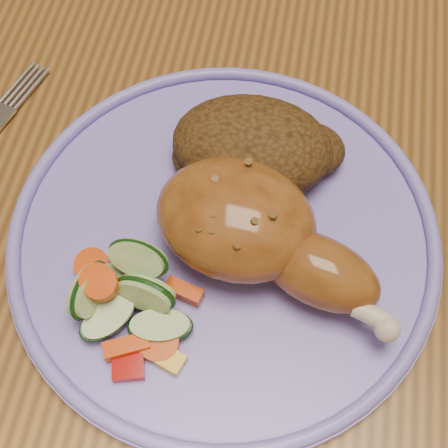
% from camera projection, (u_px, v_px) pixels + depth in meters
% --- Properties ---
extents(ground, '(4.00, 4.00, 0.00)m').
position_uv_depth(ground, '(292.00, 379.00, 1.15)').
color(ground, brown).
rests_on(ground, ground).
extents(dining_table, '(0.90, 1.40, 0.75)m').
position_uv_depth(dining_table, '(363.00, 192.00, 0.57)').
color(dining_table, brown).
rests_on(dining_table, ground).
extents(plate, '(0.31, 0.31, 0.01)m').
position_uv_depth(plate, '(224.00, 238.00, 0.45)').
color(plate, '#8274DD').
rests_on(plate, dining_table).
extents(plate_rim, '(0.30, 0.30, 0.01)m').
position_uv_depth(plate_rim, '(224.00, 231.00, 0.44)').
color(plate_rim, '#8274DD').
rests_on(plate_rim, plate).
extents(chicken_leg, '(0.18, 0.12, 0.06)m').
position_uv_depth(chicken_leg, '(256.00, 231.00, 0.41)').
color(chicken_leg, brown).
rests_on(chicken_leg, plate).
extents(rice_pilaf, '(0.13, 0.09, 0.05)m').
position_uv_depth(rice_pilaf, '(256.00, 147.00, 0.45)').
color(rice_pilaf, '#4E3313').
rests_on(rice_pilaf, plate).
extents(vegetable_pile, '(0.09, 0.10, 0.05)m').
position_uv_depth(vegetable_pile, '(126.00, 298.00, 0.40)').
color(vegetable_pile, '#A50A05').
rests_on(vegetable_pile, plate).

